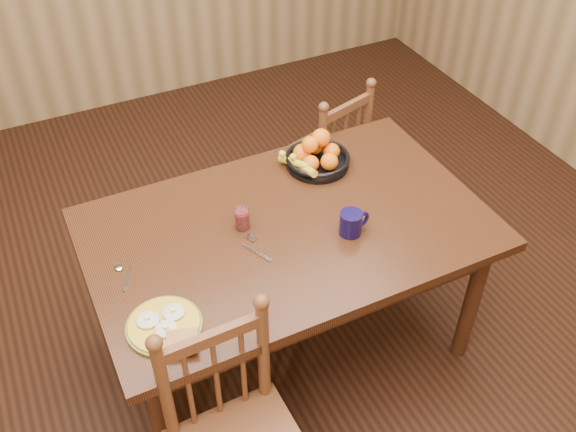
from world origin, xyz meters
name	(u,v)px	position (x,y,z in m)	size (l,w,h in m)	color
room	(288,95)	(0.00, 0.00, 1.35)	(4.52, 5.02, 2.72)	black
dining_table	(288,241)	(0.00, 0.00, 0.67)	(1.60, 1.00, 0.75)	black
chair_far	(324,160)	(0.56, 0.70, 0.43)	(0.50, 0.48, 0.89)	#553019
breakfast_plate	(165,326)	(-0.60, -0.29, 0.76)	(0.26, 0.30, 0.04)	#59601E
fork	(255,247)	(-0.17, -0.06, 0.75)	(0.07, 0.18, 0.00)	silver
spoon	(121,271)	(-0.67, 0.04, 0.75)	(0.06, 0.15, 0.01)	silver
coffee_mug	(352,223)	(0.21, -0.15, 0.80)	(0.13, 0.09, 0.10)	#0D0933
juice_glass	(242,219)	(-0.17, 0.07, 0.79)	(0.06, 0.06, 0.09)	silver
fruit_bowl	(316,156)	(0.29, 0.31, 0.80)	(0.32, 0.29, 0.17)	black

